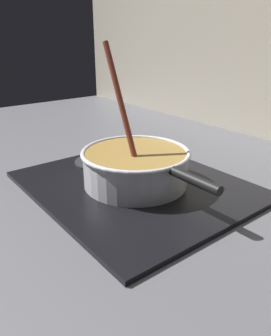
% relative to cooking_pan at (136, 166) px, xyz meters
% --- Properties ---
extents(ground, '(2.40, 1.60, 0.04)m').
position_rel_cooking_pan_xyz_m(ground, '(-0.03, -0.14, -0.08)').
color(ground, '#4C4C51').
extents(hob_plate, '(0.56, 0.48, 0.01)m').
position_rel_cooking_pan_xyz_m(hob_plate, '(-0.00, 0.00, -0.05)').
color(hob_plate, black).
rests_on(hob_plate, ground).
extents(burner_ring, '(0.16, 0.16, 0.01)m').
position_rel_cooking_pan_xyz_m(burner_ring, '(-0.00, 0.00, -0.04)').
color(burner_ring, '#592D0C').
rests_on(burner_ring, hob_plate).
extents(spare_burner, '(0.13, 0.13, 0.01)m').
position_rel_cooking_pan_xyz_m(spare_burner, '(-0.19, 0.00, -0.05)').
color(spare_burner, '#262628').
rests_on(spare_burner, hob_plate).
extents(cooking_pan, '(0.40, 0.28, 0.35)m').
position_rel_cooking_pan_xyz_m(cooking_pan, '(0.00, 0.00, 0.00)').
color(cooking_pan, silver).
rests_on(cooking_pan, hob_plate).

